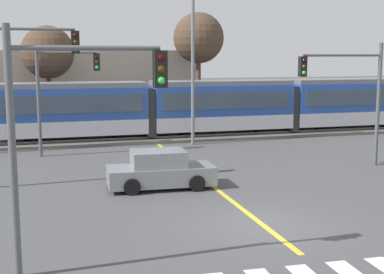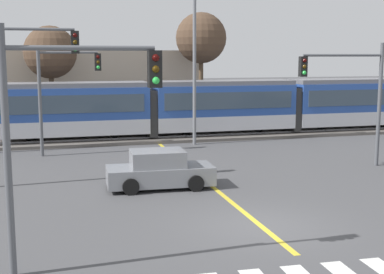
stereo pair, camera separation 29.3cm
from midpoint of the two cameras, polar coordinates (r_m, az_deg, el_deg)
ground_plane at (r=16.95m, az=7.17°, el=-9.36°), size 200.00×200.00×0.00m
track_bed at (r=33.58m, az=-4.58°, el=-0.08°), size 120.00×4.00×0.18m
rail_near at (r=32.87m, az=-4.35°, el=-0.03°), size 120.00×0.08×0.10m
rail_far at (r=34.26m, az=-4.82°, el=0.33°), size 120.00×0.08×0.10m
light_rail_tram at (r=34.49m, az=2.88°, el=3.45°), size 28.00×2.64×3.43m
lane_centre_line at (r=22.95m, az=0.79°, el=-4.45°), size 0.20×18.31×0.01m
sedan_crossing at (r=21.27m, az=-3.77°, el=-3.61°), size 4.27×2.06×1.52m
traffic_light_far_left at (r=28.54m, az=-14.19°, el=5.59°), size 3.25×0.38×5.71m
traffic_light_mid_right at (r=25.85m, az=16.34°, el=5.23°), size 4.25×0.38×5.80m
traffic_light_mid_left at (r=22.18m, az=-19.48°, el=6.18°), size 4.25×0.38×6.77m
traffic_light_near_left at (r=12.89m, az=-13.81°, el=2.44°), size 3.75×0.38×5.96m
street_lamp_centre at (r=31.17m, az=0.17°, el=8.66°), size 2.25×0.28×9.18m
bare_tree_west at (r=36.25m, az=-15.37°, el=8.66°), size 3.42×3.42×7.11m
bare_tree_east at (r=37.72m, az=0.48°, el=10.46°), size 3.52×3.52×8.16m
building_backdrop_far at (r=41.32m, az=-14.69°, el=5.07°), size 20.99×6.00×5.55m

